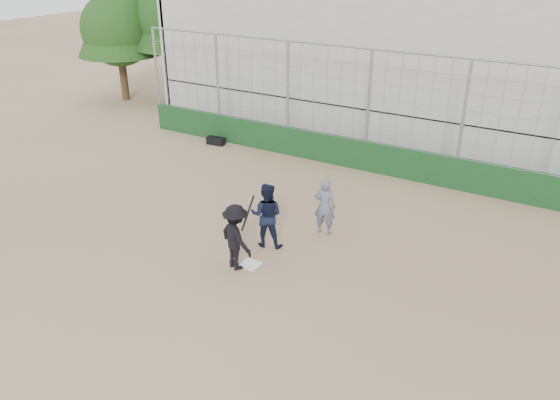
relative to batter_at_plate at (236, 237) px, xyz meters
The scene contains 10 objects.
ground 0.88m from the batter_at_plate, 47.50° to the left, with size 90.00×90.00×0.00m, color brown.
home_plate 0.87m from the batter_at_plate, 47.50° to the left, with size 0.44×0.44×0.02m, color white.
backstop 7.24m from the batter_at_plate, 88.27° to the left, with size 18.10×0.25×4.04m.
bleachers 12.37m from the batter_at_plate, 88.97° to the left, with size 20.25×6.70×6.98m.
tree_left 15.98m from the batter_at_plate, 133.81° to the left, with size 4.48×4.48×7.00m.
tree_right 16.73m from the batter_at_plate, 143.75° to the left, with size 3.84×3.84×6.00m.
batter_at_plate is the anchor object (origin of this frame).
catcher_crouched 1.24m from the batter_at_plate, 86.31° to the left, with size 0.99×0.87×1.16m.
umpire 2.77m from the batter_at_plate, 68.49° to the left, with size 0.57×0.37×1.40m, color #535A6A.
equipment_bag 8.77m from the batter_at_plate, 129.90° to the left, with size 0.71×0.35×0.33m.
Camera 1 is at (6.26, -9.21, 7.02)m, focal length 35.00 mm.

